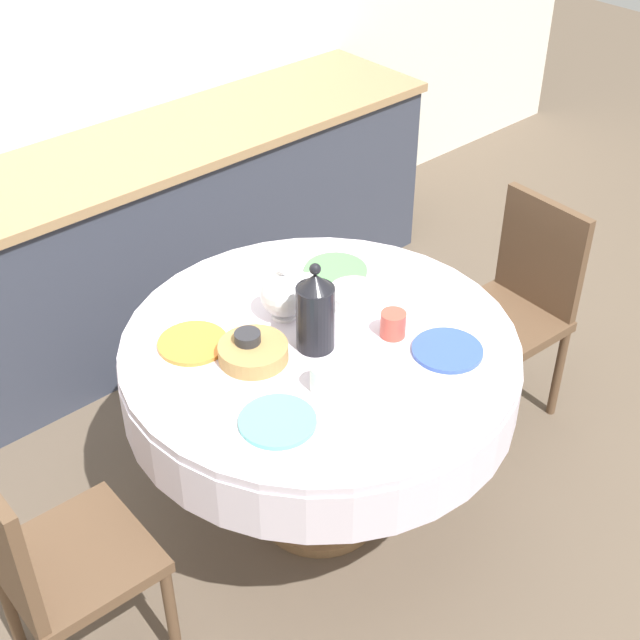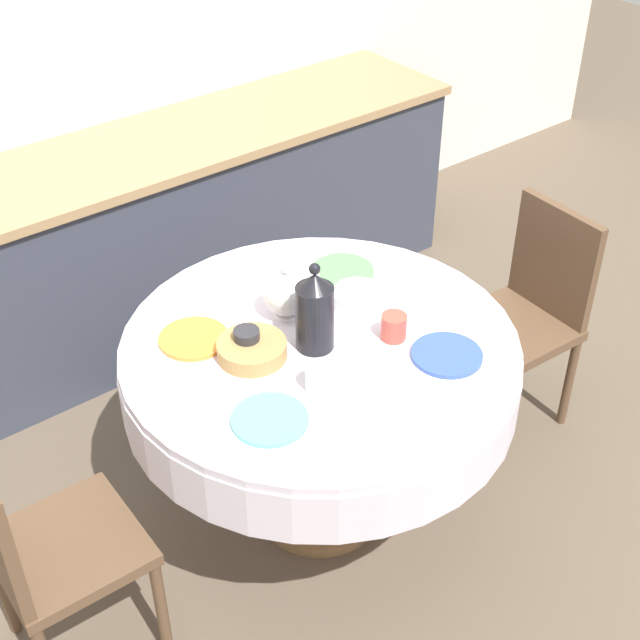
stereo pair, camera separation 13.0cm
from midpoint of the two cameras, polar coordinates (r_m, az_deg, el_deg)
ground_plane at (r=3.31m, az=-1.15°, el=-12.08°), size 12.00×12.00×0.00m
wall_back at (r=3.86m, az=-18.93°, el=16.72°), size 7.00×0.05×2.60m
kitchen_counter at (r=3.93m, az=-14.41°, el=3.95°), size 3.24×0.64×0.89m
dining_table at (r=2.85m, az=-1.30°, el=-3.37°), size 1.26×1.26×0.78m
chair_left at (r=3.49m, az=11.46°, el=1.18°), size 0.42×0.42×0.90m
chair_right at (r=2.65m, az=-18.42°, el=-14.29°), size 0.41×0.41×0.90m
plate_near_left at (r=2.49m, az=-4.24°, el=-6.52°), size 0.22×0.22×0.01m
cup_near_left at (r=2.57m, az=-1.21°, el=-3.74°), size 0.08×0.08×0.08m
plate_near_right at (r=2.74m, az=6.81°, el=-1.96°), size 0.22×0.22×0.01m
cup_near_right at (r=2.78m, az=3.37°, el=-0.30°), size 0.08×0.08×0.08m
plate_far_left at (r=2.79m, az=-9.46°, el=-1.50°), size 0.22×0.22×0.01m
cup_far_left at (r=2.71m, az=-6.01°, el=-1.57°), size 0.08×0.08×0.08m
plate_far_right at (r=3.09m, az=-0.19°, el=3.17°), size 0.22×0.22×0.01m
cup_far_right at (r=2.93m, az=-2.41°, el=1.95°), size 0.08×0.08×0.08m
coffee_carafe at (r=2.68m, az=-1.69°, el=0.52°), size 0.12×0.12×0.30m
teapot at (r=2.84m, az=-3.63°, el=1.64°), size 0.21×0.15×0.19m
bread_basket at (r=2.70m, az=-5.67°, el=-2.07°), size 0.21×0.21×0.05m
fruit_bowl at (r=2.93m, az=0.95°, el=1.51°), size 0.17×0.17×0.05m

